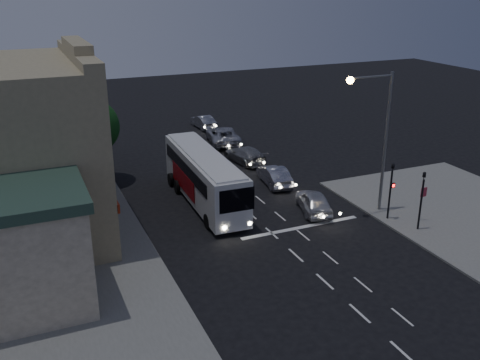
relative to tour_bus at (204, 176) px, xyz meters
name	(u,v)px	position (x,y,z in m)	size (l,w,h in m)	color
ground	(287,247)	(2.08, -8.12, -1.89)	(120.00, 120.00, 0.00)	black
sidewalk_far	(36,230)	(-10.92, -0.12, -1.83)	(12.00, 50.00, 0.12)	slate
road_markings	(281,221)	(3.36, -4.82, -1.89)	(8.00, 30.55, 0.01)	silver
tour_bus	(204,176)	(0.00, 0.00, 0.00)	(2.73, 11.47, 3.50)	silver
car_suv	(314,201)	(6.02, -4.32, -1.18)	(1.70, 4.22, 1.44)	silver
car_sedan_a	(274,175)	(5.92, 1.21, -1.19)	(1.49, 4.27, 1.41)	#9395A3
car_sedan_b	(245,155)	(5.99, 6.77, -1.22)	(1.90, 4.67, 1.35)	#969696
car_sedan_c	(223,135)	(6.34, 12.60, -1.10)	(2.62, 5.68, 1.58)	#B3B3BB
car_extra	(203,122)	(6.56, 18.64, -1.23)	(1.40, 4.02, 1.32)	#97989F
traffic_signal_main	(391,184)	(9.68, -7.35, 0.53)	(0.25, 0.35, 4.10)	black
traffic_signal_side	(422,194)	(10.38, -9.32, 0.53)	(0.18, 0.15, 4.10)	black
regulatory_sign	(423,198)	(11.38, -8.36, -0.30)	(0.45, 0.12, 2.20)	slate
streetlight	(378,128)	(9.42, -5.92, 3.84)	(3.32, 0.44, 9.00)	slate
main_building	(6,152)	(-11.88, -0.12, 3.27)	(10.12, 12.00, 11.00)	gray
low_building_south	(4,253)	(-12.42, -8.62, 1.11)	(7.40, 5.40, 5.70)	gray
low_building_north	(13,130)	(-11.42, 11.88, 1.50)	(9.40, 9.40, 6.50)	gray
street_tree	(91,124)	(-6.13, 6.90, 2.60)	(4.00, 4.00, 6.20)	black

